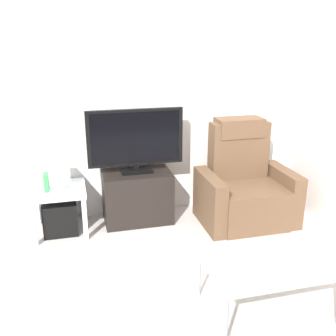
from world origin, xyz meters
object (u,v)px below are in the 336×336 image
(tv_stand, at_px, (137,197))
(subwoofer_box, at_px, (60,216))
(game_console, at_px, (60,174))
(book_upright, at_px, (46,182))
(recliner_armchair, at_px, (244,187))
(cell_phone, at_px, (282,262))
(side_table, at_px, (58,196))
(coffee_table, at_px, (268,265))
(television, at_px, (135,139))

(tv_stand, relative_size, subwoofer_box, 2.13)
(game_console, bearing_deg, book_upright, -167.47)
(recliner_armchair, bearing_deg, cell_phone, -104.99)
(subwoofer_box, distance_m, game_console, 0.45)
(tv_stand, height_order, cell_phone, tv_stand)
(recliner_armchair, relative_size, side_table, 2.00)
(coffee_table, bearing_deg, game_console, 131.03)
(side_table, relative_size, cell_phone, 3.60)
(tv_stand, relative_size, recliner_armchair, 0.66)
(tv_stand, bearing_deg, game_console, -176.77)
(book_upright, height_order, cell_phone, book_upright)
(television, relative_size, book_upright, 5.83)
(tv_stand, height_order, coffee_table, tv_stand)
(television, relative_size, cell_phone, 6.62)
(tv_stand, xyz_separation_m, book_upright, (-0.91, -0.07, 0.28))
(side_table, bearing_deg, tv_stand, 3.79)
(side_table, xyz_separation_m, coffee_table, (1.46, -1.63, -0.03))
(television, height_order, book_upright, television)
(subwoofer_box, bearing_deg, cell_phone, -46.64)
(book_upright, bearing_deg, subwoofer_box, 11.31)
(game_console, distance_m, cell_phone, 2.26)
(television, distance_m, book_upright, 0.98)
(game_console, relative_size, coffee_table, 0.32)
(television, bearing_deg, tv_stand, -90.00)
(subwoofer_box, xyz_separation_m, game_console, (0.04, 0.01, 0.45))
(subwoofer_box, height_order, cell_phone, cell_phone)
(book_upright, relative_size, game_console, 0.60)
(cell_phone, bearing_deg, tv_stand, 112.60)
(television, xyz_separation_m, subwoofer_box, (-0.81, -0.07, -0.74))
(tv_stand, distance_m, game_console, 0.85)
(television, relative_size, recliner_armchair, 0.92)
(recliner_armchair, distance_m, side_table, 1.95)
(television, height_order, game_console, television)
(television, height_order, recliner_armchair, television)
(side_table, height_order, book_upright, book_upright)
(subwoofer_box, xyz_separation_m, coffee_table, (1.46, -1.63, 0.20))
(tv_stand, bearing_deg, television, 90.00)
(recliner_armchair, bearing_deg, coffee_table, -108.74)
(television, bearing_deg, game_console, -175.38)
(book_upright, bearing_deg, cell_phone, -44.51)
(television, xyz_separation_m, book_upright, (-0.91, -0.09, -0.35))
(side_table, bearing_deg, subwoofer_box, 104.04)
(recliner_armchair, bearing_deg, subwoofer_box, 174.18)
(recliner_armchair, xyz_separation_m, cell_phone, (-0.38, -1.46, 0.03))
(tv_stand, xyz_separation_m, coffee_table, (0.65, -1.68, 0.09))
(game_console, bearing_deg, coffee_table, -48.97)
(tv_stand, bearing_deg, recliner_armchair, -11.87)
(tv_stand, relative_size, television, 0.72)
(recliner_armchair, distance_m, game_console, 1.93)
(coffee_table, xyz_separation_m, cell_phone, (0.10, -0.02, 0.03))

